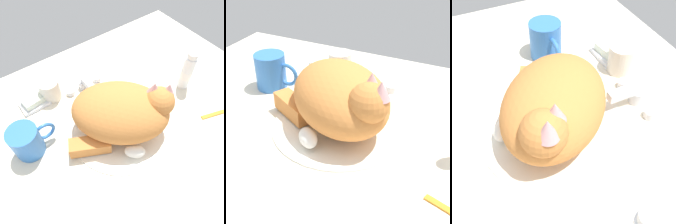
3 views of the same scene
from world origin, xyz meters
TOP-DOWN VIEW (x-y plane):
  - ground_plane at (0.00, 0.00)cm, footprint 110.00×82.50cm
  - sink_basin at (0.00, 0.00)cm, footprint 30.69×30.69cm
  - faucet at (0.00, 18.90)cm, footprint 13.42×9.41cm
  - cat at (0.49, -0.61)cm, footprint 33.73×32.29cm
  - coffee_mug at (-24.37, 8.54)cm, footprint 12.47×8.11cm
  - rinse_cup at (-11.00, 22.80)cm, footprint 6.61×6.61cm
  - soap_dish at (-17.04, 23.04)cm, footprint 9.00×6.40cm
  - soap_bar at (-17.04, 23.04)cm, footprint 7.15×5.43cm

SIDE VIEW (x-z plane):
  - ground_plane at x=0.00cm, z-range -3.00..0.00cm
  - sink_basin at x=0.00cm, z-range 0.00..0.83cm
  - soap_dish at x=-17.04cm, z-range 0.00..1.20cm
  - faucet at x=0.00cm, z-range -0.41..4.79cm
  - soap_bar at x=-17.04cm, z-range 1.20..3.27cm
  - rinse_cup at x=-11.00cm, z-range 0.00..7.07cm
  - coffee_mug at x=-24.37cm, z-range 0.00..9.49cm
  - cat at x=0.49cm, z-range -0.06..15.86cm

